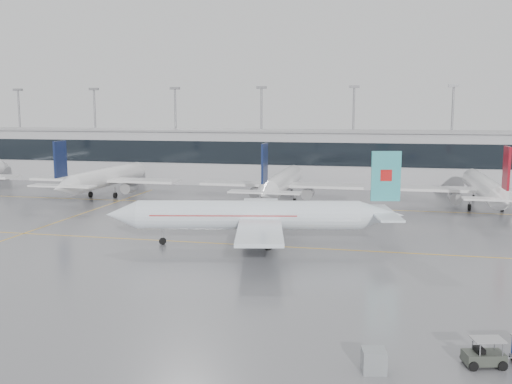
# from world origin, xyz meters

# --- Properties ---
(ground) EXTENTS (320.00, 320.00, 0.00)m
(ground) POSITION_xyz_m (0.00, 0.00, 0.00)
(ground) COLOR slate
(ground) RESTS_ON ground
(taxi_line_main) EXTENTS (120.00, 0.25, 0.01)m
(taxi_line_main) POSITION_xyz_m (0.00, 0.00, 0.01)
(taxi_line_main) COLOR #EDA718
(taxi_line_main) RESTS_ON ground
(taxi_line_north) EXTENTS (120.00, 0.25, 0.01)m
(taxi_line_north) POSITION_xyz_m (0.00, 30.00, 0.01)
(taxi_line_north) COLOR #EDA718
(taxi_line_north) RESTS_ON ground
(taxi_line_cross) EXTENTS (0.25, 60.00, 0.01)m
(taxi_line_cross) POSITION_xyz_m (-30.00, 15.00, 0.01)
(taxi_line_cross) COLOR #EDA718
(taxi_line_cross) RESTS_ON ground
(terminal) EXTENTS (180.00, 15.00, 12.00)m
(terminal) POSITION_xyz_m (0.00, 62.00, 6.00)
(terminal) COLOR #A6A6AA
(terminal) RESTS_ON ground
(terminal_glass) EXTENTS (180.00, 0.20, 5.00)m
(terminal_glass) POSITION_xyz_m (0.00, 54.45, 7.50)
(terminal_glass) COLOR black
(terminal_glass) RESTS_ON ground
(terminal_roof) EXTENTS (182.00, 16.00, 0.40)m
(terminal_roof) POSITION_xyz_m (0.00, 62.00, 12.20)
(terminal_roof) COLOR gray
(terminal_roof) RESTS_ON ground
(light_masts) EXTENTS (156.40, 1.00, 22.60)m
(light_masts) POSITION_xyz_m (0.00, 68.00, 13.34)
(light_masts) COLOR gray
(light_masts) RESTS_ON ground
(air_canada_jet) EXTENTS (37.07, 30.20, 11.78)m
(air_canada_jet) POSITION_xyz_m (2.89, 0.27, 3.75)
(air_canada_jet) COLOR white
(air_canada_jet) RESTS_ON ground
(parked_jet_b) EXTENTS (29.64, 36.96, 11.72)m
(parked_jet_b) POSITION_xyz_m (-35.00, 33.69, 3.71)
(parked_jet_b) COLOR white
(parked_jet_b) RESTS_ON ground
(parked_jet_c) EXTENTS (29.64, 36.96, 11.72)m
(parked_jet_c) POSITION_xyz_m (-0.00, 33.69, 3.71)
(parked_jet_c) COLOR white
(parked_jet_c) RESTS_ON ground
(parked_jet_d) EXTENTS (29.64, 36.96, 11.72)m
(parked_jet_d) POSITION_xyz_m (35.00, 33.69, 3.71)
(parked_jet_d) COLOR white
(parked_jet_d) RESTS_ON ground
(baggage_tug) EXTENTS (3.93, 2.19, 1.87)m
(baggage_tug) POSITION_xyz_m (24.59, -30.08, 0.66)
(baggage_tug) COLOR #363B33
(baggage_tug) RESTS_ON ground
(gse_unit) EXTENTS (1.73, 1.65, 1.50)m
(gse_unit) POSITION_xyz_m (17.55, -32.49, 0.75)
(gse_unit) COLOR gray
(gse_unit) RESTS_ON ground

